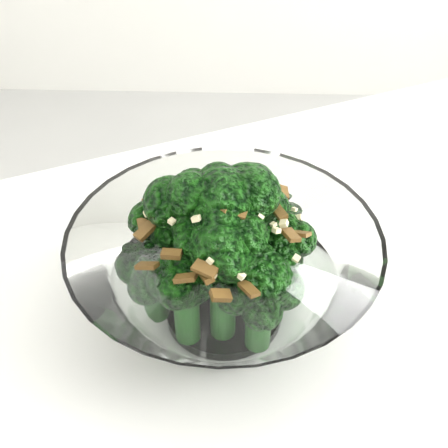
{
  "coord_description": "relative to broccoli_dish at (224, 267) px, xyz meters",
  "views": [
    {
      "loc": [
        -0.22,
        -0.22,
        1.09
      ],
      "look_at": [
        -0.23,
        0.07,
        0.84
      ],
      "focal_mm": 50.0,
      "sensor_mm": 36.0,
      "label": 1
    }
  ],
  "objects": [
    {
      "name": "broccoli_dish",
      "position": [
        0.0,
        0.0,
        0.0
      ],
      "size": [
        0.2,
        0.2,
        0.12
      ],
      "color": "white",
      "rests_on": "table"
    }
  ]
}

